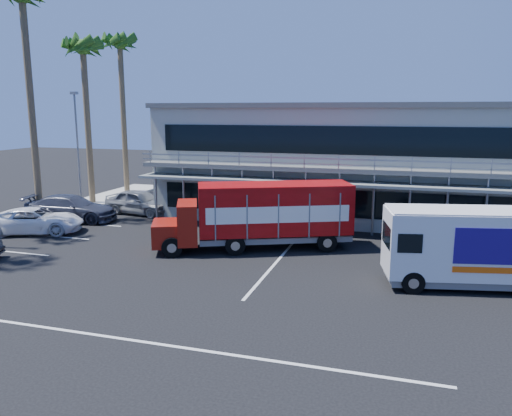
# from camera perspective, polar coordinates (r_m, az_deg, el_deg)

# --- Properties ---
(ground) EXTENTS (120.00, 120.00, 0.00)m
(ground) POSITION_cam_1_polar(r_m,az_deg,el_deg) (21.01, -5.03, -8.02)
(ground) COLOR black
(ground) RESTS_ON ground
(building) EXTENTS (22.40, 12.00, 7.30)m
(building) POSITION_cam_1_polar(r_m,az_deg,el_deg) (33.79, 9.15, 5.52)
(building) COLOR #9EA396
(building) RESTS_ON ground
(curb_strip) EXTENTS (3.00, 32.00, 0.16)m
(curb_strip) POSITION_cam_1_polar(r_m,az_deg,el_deg) (33.85, -25.30, -1.53)
(curb_strip) COLOR #A5A399
(curb_strip) RESTS_ON ground
(palm_d) EXTENTS (2.80, 2.80, 14.75)m
(palm_d) POSITION_cam_1_polar(r_m,az_deg,el_deg) (35.29, -25.09, 19.81)
(palm_d) COLOR brown
(palm_d) RESTS_ON ground
(palm_e) EXTENTS (2.80, 2.80, 12.25)m
(palm_e) POSITION_cam_1_polar(r_m,az_deg,el_deg) (38.61, -19.13, 16.04)
(palm_e) COLOR brown
(palm_e) RESTS_ON ground
(palm_f) EXTENTS (2.80, 2.80, 13.25)m
(palm_f) POSITION_cam_1_polar(r_m,az_deg,el_deg) (43.49, -15.26, 16.82)
(palm_f) COLOR brown
(palm_f) RESTS_ON ground
(light_pole_far) EXTENTS (0.50, 0.25, 8.09)m
(light_pole_far) POSITION_cam_1_polar(r_m,az_deg,el_deg) (36.59, -19.71, 6.77)
(light_pole_far) COLOR gray
(light_pole_far) RESTS_ON ground
(red_truck) EXTENTS (9.86, 5.98, 3.29)m
(red_truck) POSITION_cam_1_polar(r_m,az_deg,el_deg) (24.86, 0.59, -0.64)
(red_truck) COLOR maroon
(red_truck) RESTS_ON ground
(white_van) EXTENTS (6.69, 3.44, 3.11)m
(white_van) POSITION_cam_1_polar(r_m,az_deg,el_deg) (21.22, 23.15, -4.05)
(white_van) COLOR silver
(white_van) RESTS_ON ground
(parked_car_c) EXTENTS (5.71, 4.12, 1.44)m
(parked_car_c) POSITION_cam_1_polar(r_m,az_deg,el_deg) (30.92, -23.91, -1.32)
(parked_car_c) COLOR white
(parked_car_c) RESTS_ON ground
(parked_car_d) EXTENTS (6.00, 3.29, 1.65)m
(parked_car_d) POSITION_cam_1_polar(r_m,az_deg,el_deg) (33.33, -20.38, -0.04)
(parked_car_d) COLOR #343746
(parked_car_d) RESTS_ON ground
(parked_car_e) EXTENTS (5.11, 2.73, 1.65)m
(parked_car_e) POSITION_cam_1_polar(r_m,az_deg,el_deg) (34.30, -13.17, 0.68)
(parked_car_e) COLOR gray
(parked_car_e) RESTS_ON ground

